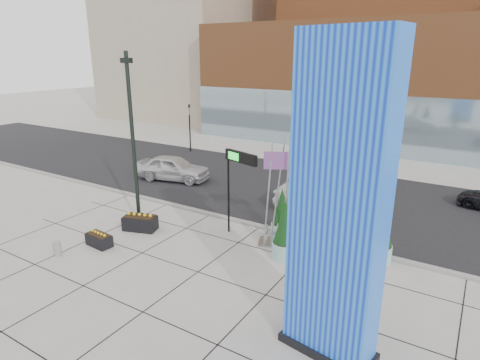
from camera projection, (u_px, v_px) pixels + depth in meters
The scene contains 18 objects.
ground at pixel (194, 255), 16.99m from camera, with size 160.00×160.00×0.00m, color #9E9991.
street_asphalt at pixel (292, 190), 25.11m from camera, with size 80.00×12.00×0.02m, color black.
curb_edge at pixel (242, 222), 20.22m from camera, with size 80.00×0.30×0.12m, color gray.
tower_podium at pixel (382, 84), 36.79m from camera, with size 34.00×10.00×11.00m, color #9E592D.
tower_glass_front at pixel (364, 124), 33.78m from camera, with size 34.00×0.60×5.00m, color #8CA5B2.
blue_pylon at pixel (338, 214), 10.26m from camera, with size 2.79×1.59×8.77m.
lamp_post at pixel (134, 158), 19.13m from camera, with size 0.55×0.46×8.30m.
public_art_sculpture at pixel (284, 217), 17.68m from camera, with size 2.36×1.79×4.80m.
concrete_bollard at pixel (57, 248), 16.93m from camera, with size 0.32×0.32×0.61m, color gray.
overhead_street_sign at pixel (241, 163), 17.89m from camera, with size 1.89×0.71×4.07m.
round_planter_east at pixel (381, 234), 16.16m from camera, with size 1.03×1.03×2.58m.
round_planter_mid at pixel (285, 231), 16.40m from camera, with size 1.03×1.03×2.58m.
round_planter_west at pixel (282, 214), 18.40m from camera, with size 0.95×0.95×2.39m.
box_planter_north at pixel (140, 222), 19.35m from camera, with size 1.74×1.24×0.87m.
box_planter_south at pixel (99, 239), 17.75m from camera, with size 1.27×0.71×0.68m.
car_white_west at pixel (173, 168), 26.93m from camera, with size 1.97×4.90×1.67m, color silver.
car_silver_mid at pixel (321, 200), 21.18m from camera, with size 1.70×4.87×1.60m, color #AFB0B7.
traffic_signal at pixel (190, 125), 34.49m from camera, with size 0.15×0.18×4.10m.
Camera 1 is at (9.67, -11.96, 8.14)m, focal length 30.00 mm.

